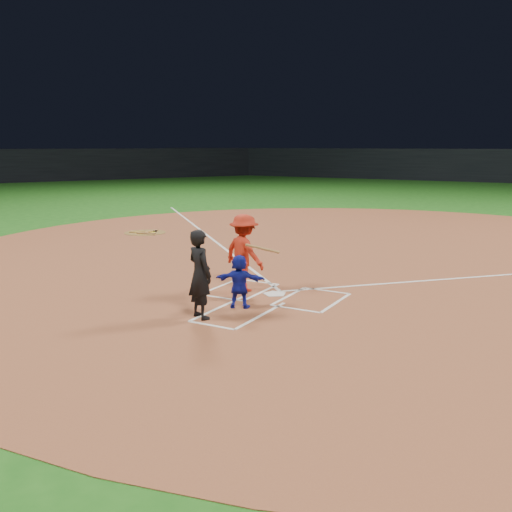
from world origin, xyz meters
The scene contains 14 objects.
ground centered at (0.00, 0.00, 0.00)m, with size 120.00×120.00×0.00m, color #195715.
home_plate_dirt centered at (0.00, 6.00, 0.01)m, with size 28.00×28.00×0.01m, color brown.
stadium_wall_far centered at (0.00, 48.00, 1.60)m, with size 80.00×1.20×3.20m, color black.
home_plate centered at (0.00, 0.00, 0.02)m, with size 0.60×0.60×0.02m, color white.
on_deck_circle centered at (-9.20, 6.19, 0.02)m, with size 1.70×1.70×0.01m, color brown.
on_deck_logo centered at (-9.20, 6.19, 0.02)m, with size 0.80×0.80×0.00m, color yellow.
on_deck_bat_a centered at (-9.05, 6.44, 0.05)m, with size 0.06×0.06×0.84m, color #A8703D.
on_deck_bat_b centered at (-9.40, 6.09, 0.05)m, with size 0.06×0.06×0.84m, color #A1773B.
on_deck_bat_c centered at (-8.90, 5.89, 0.05)m, with size 0.06×0.06×0.84m, color #956336.
bat_weight_donut centered at (-9.00, 6.59, 0.05)m, with size 0.19×0.19×0.05m, color black.
catcher centered at (-0.16, -1.41, 0.61)m, with size 1.12×0.36×1.21m, color #141DA2.
umpire centered at (-0.49, -2.46, 0.95)m, with size 0.68×0.45×1.88m, color black.
chalk_markings centered at (0.00, 5.29, 0.01)m, with size 28.35×17.32×0.01m.
batter_at_plate centered at (-0.84, -0.04, 0.97)m, with size 1.64×1.05×1.91m.
Camera 1 is at (6.11, -11.97, 3.59)m, focal length 40.00 mm.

